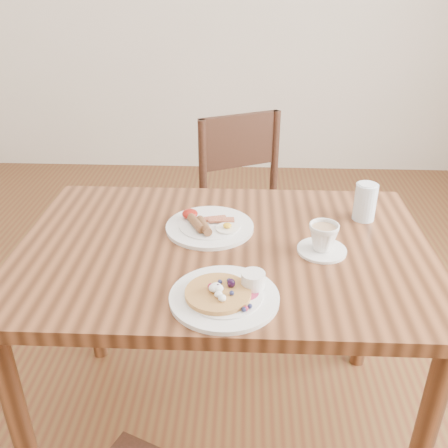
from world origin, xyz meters
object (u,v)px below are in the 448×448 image
at_px(pancake_plate, 226,294).
at_px(water_glass, 365,202).
at_px(breakfast_plate, 208,226).
at_px(dining_table, 224,273).
at_px(chair_far, 250,207).
at_px(teacup_saucer, 323,239).

xyz_separation_m(pancake_plate, water_glass, (0.42, 0.44, 0.05)).
bearing_deg(breakfast_plate, pancake_plate, -79.00).
distance_m(dining_table, chair_far, 0.80).
relative_size(chair_far, breakfast_plate, 3.26).
xyz_separation_m(chair_far, pancake_plate, (-0.07, -1.04, 0.27)).
relative_size(teacup_saucer, water_glass, 1.18).
relative_size(dining_table, chair_far, 1.36).
bearing_deg(teacup_saucer, breakfast_plate, 160.41).
xyz_separation_m(chair_far, teacup_saucer, (0.20, -0.80, 0.30)).
bearing_deg(pancake_plate, teacup_saucer, 41.92).
relative_size(dining_table, breakfast_plate, 4.44).
xyz_separation_m(chair_far, breakfast_plate, (-0.14, -0.68, 0.27)).
bearing_deg(pancake_plate, breakfast_plate, 101.00).
distance_m(chair_far, pancake_plate, 1.07).
height_order(chair_far, breakfast_plate, chair_far).
distance_m(pancake_plate, breakfast_plate, 0.36).
xyz_separation_m(dining_table, teacup_saucer, (0.28, -0.02, 0.14)).
distance_m(dining_table, pancake_plate, 0.28).
distance_m(dining_table, teacup_saucer, 0.31).
bearing_deg(breakfast_plate, teacup_saucer, -19.59).
relative_size(pancake_plate, breakfast_plate, 1.00).
height_order(dining_table, water_glass, water_glass).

